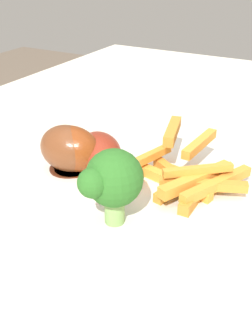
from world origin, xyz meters
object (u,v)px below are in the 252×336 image
object	(u,v)px
broccoli_floret_front	(110,178)
chicken_drumstick_extra	(75,150)
dinner_plate	(126,189)
carrot_fries_pile	(187,173)
chicken_drumstick_near	(100,154)
dining_table	(170,234)
chicken_drumstick_far	(72,150)

from	to	relation	value
broccoli_floret_front	chicken_drumstick_extra	distance (m)	0.11
dinner_plate	carrot_fries_pile	world-z (taller)	carrot_fries_pile
broccoli_floret_front	chicken_drumstick_near	size ratio (longest dim) A/B	0.70
dinner_plate	broccoli_floret_front	bearing A→B (deg)	16.56
dining_table	chicken_drumstick_far	bearing A→B (deg)	-49.34
dinner_plate	broccoli_floret_front	world-z (taller)	broccoli_floret_front
dinner_plate	chicken_drumstick_extra	distance (m)	0.07
broccoli_floret_front	chicken_drumstick_far	distance (m)	0.11
dinner_plate	broccoli_floret_front	xyz separation A→B (m)	(0.06, 0.02, 0.05)
dining_table	dinner_plate	bearing A→B (deg)	-16.52
carrot_fries_pile	chicken_drumstick_near	xyz separation A→B (m)	(0.01, -0.10, 0.00)
chicken_drumstick_near	chicken_drumstick_extra	distance (m)	0.03
dining_table	broccoli_floret_front	size ratio (longest dim) A/B	16.03
dining_table	dinner_plate	size ratio (longest dim) A/B	4.10
broccoli_floret_front	dining_table	bearing A→B (deg)	178.31
carrot_fries_pile	dinner_plate	bearing A→B (deg)	-62.19
carrot_fries_pile	chicken_drumstick_far	size ratio (longest dim) A/B	1.05
dinner_plate	broccoli_floret_front	distance (m)	0.08
dining_table	carrot_fries_pile	distance (m)	0.14
broccoli_floret_front	carrot_fries_pile	world-z (taller)	broccoli_floret_front
dining_table	dinner_plate	world-z (taller)	dinner_plate
broccoli_floret_front	dinner_plate	bearing A→B (deg)	-163.44
dining_table	chicken_drumstick_near	size ratio (longest dim) A/B	11.30
chicken_drumstick_near	carrot_fries_pile	bearing A→B (deg)	98.61
dining_table	chicken_drumstick_extra	distance (m)	0.18
carrot_fries_pile	chicken_drumstick_near	bearing A→B (deg)	-81.39
dining_table	chicken_drumstick_far	world-z (taller)	chicken_drumstick_far
carrot_fries_pile	chicken_drumstick_near	world-z (taller)	carrot_fries_pile
broccoli_floret_front	chicken_drumstick_far	xyz separation A→B (m)	(-0.06, -0.09, -0.02)
chicken_drumstick_far	carrot_fries_pile	bearing A→B (deg)	103.76
chicken_drumstick_far	chicken_drumstick_extra	world-z (taller)	same
dining_table	chicken_drumstick_near	bearing A→B (deg)	-45.99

